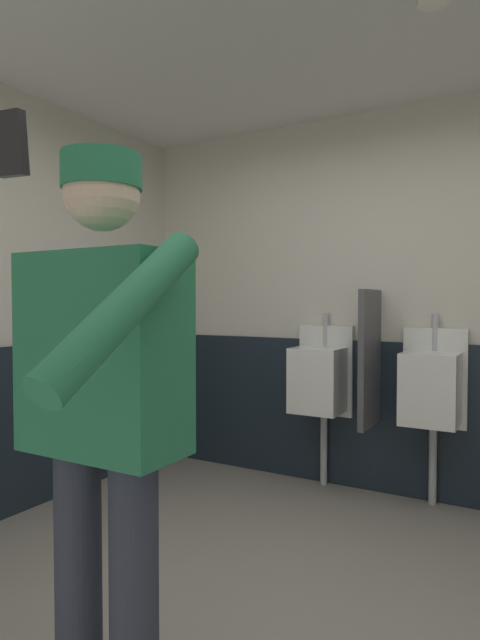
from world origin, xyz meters
The scene contains 8 objects.
wall_back centered at (0.00, 1.93, 1.32)m, with size 4.53×0.12×2.64m, color beige.
wainscot_band_back centered at (0.00, 1.85, 0.52)m, with size 3.93×0.03×1.05m, color #19232D.
downlight_far centered at (0.45, 0.65, 2.62)m, with size 0.14×0.14×0.03m, color white.
urinal_left centered at (-0.47, 1.71, 0.78)m, with size 0.40×0.34×1.24m.
urinal_middle centered at (0.28, 1.71, 0.78)m, with size 0.40×0.34×1.24m.
privacy_divider_panel centered at (-0.10, 1.64, 0.95)m, with size 0.04×0.40×0.90m, color #4C4C51.
person centered at (-0.22, -0.66, 1.03)m, with size 0.70×0.60×1.74m.
cell_phone centered at (0.06, -1.16, 1.59)m, with size 0.06×0.02×0.11m, color black.
Camera 1 is at (0.87, -1.77, 1.32)m, focal length 29.48 mm.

